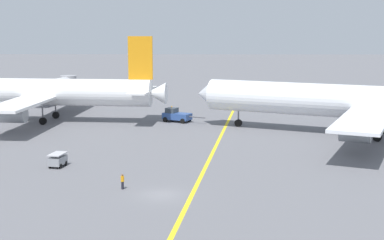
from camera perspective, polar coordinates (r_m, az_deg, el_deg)
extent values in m
plane|color=slate|center=(58.43, -3.14, -7.66)|extent=(600.00, 600.00, 0.00)
cube|color=yellow|center=(67.90, 1.23, -5.19)|extent=(15.62, 119.11, 0.01)
cylinder|color=white|center=(106.39, -16.11, 2.79)|extent=(44.62, 8.41, 4.90)
cone|color=white|center=(100.16, -3.68, 2.75)|extent=(3.90, 4.20, 3.92)
cube|color=white|center=(105.67, -14.98, 2.40)|extent=(9.56, 40.46, 0.44)
cube|color=white|center=(100.54, -5.09, 3.04)|extent=(4.22, 13.21, 0.28)
cube|color=orange|center=(100.11, -5.31, 6.34)|extent=(4.41, 0.71, 7.69)
cylinder|color=#999EA3|center=(116.70, -13.48, 2.22)|extent=(4.39, 2.93, 2.60)
cylinder|color=#999EA3|center=(95.99, -17.83, 0.49)|extent=(4.39, 2.93, 2.60)
cylinder|color=slate|center=(102.54, -15.05, 0.62)|extent=(0.28, 0.28, 2.62)
cylinder|color=black|center=(102.75, -15.02, -0.10)|extent=(1.34, 0.65, 1.30)
cylinder|color=slate|center=(108.86, -13.80, 1.17)|extent=(0.28, 0.28, 2.62)
cylinder|color=black|center=(109.05, -13.77, 0.49)|extent=(1.34, 0.65, 1.30)
cylinder|color=white|center=(92.21, 16.66, 1.79)|extent=(48.25, 24.51, 5.34)
cone|color=white|center=(99.01, 1.40, 2.69)|extent=(4.50, 5.61, 4.91)
cube|color=white|center=(92.03, 18.18, 1.19)|extent=(24.26, 45.77, 0.44)
cylinder|color=#999EA3|center=(105.35, 18.35, 1.20)|extent=(4.88, 4.03, 2.60)
cylinder|color=#999EA3|center=(79.52, 16.38, -1.28)|extent=(4.88, 4.03, 2.60)
cylinder|color=slate|center=(89.03, 18.49, -0.93)|extent=(0.28, 0.28, 2.43)
cylinder|color=black|center=(89.25, 18.45, -1.69)|extent=(1.41, 1.01, 1.30)
cylinder|color=slate|center=(95.71, 18.90, -0.25)|extent=(0.28, 0.28, 2.43)
cylinder|color=black|center=(95.91, 18.86, -0.96)|extent=(1.41, 1.01, 1.30)
cylinder|color=slate|center=(97.31, 4.77, 0.39)|extent=(0.28, 0.28, 2.43)
cylinder|color=black|center=(97.51, 4.76, -0.31)|extent=(1.41, 1.01, 1.30)
cube|color=#2D4C8C|center=(102.24, -1.54, 0.39)|extent=(5.66, 4.50, 1.18)
cube|color=#333D47|center=(102.63, -2.08, 1.01)|extent=(2.53, 2.58, 0.90)
cylinder|color=#4C4C51|center=(100.28, 0.53, 0.29)|extent=(2.95, 1.62, 0.20)
sphere|color=orange|center=(102.54, -2.09, 1.36)|extent=(0.24, 0.24, 0.24)
cylinder|color=black|center=(102.20, -2.77, 0.05)|extent=(0.94, 0.67, 0.90)
cylinder|color=black|center=(104.29, -2.08, 0.25)|extent=(0.94, 0.67, 0.90)
cylinder|color=black|center=(100.40, -0.97, -0.11)|extent=(0.94, 0.67, 0.90)
cylinder|color=black|center=(102.53, -0.30, 0.09)|extent=(0.94, 0.67, 0.90)
cube|color=gray|center=(71.47, -13.59, -4.05)|extent=(1.96, 2.83, 1.00)
cube|color=#B2B2B7|center=(71.28, -13.61, -3.39)|extent=(2.05, 2.97, 0.12)
cylinder|color=black|center=(72.54, -13.82, -4.27)|extent=(0.31, 0.63, 0.60)
cylinder|color=black|center=(71.96, -12.81, -4.34)|extent=(0.31, 0.63, 0.60)
cylinder|color=black|center=(71.23, -14.34, -4.54)|extent=(0.31, 0.63, 0.60)
cylinder|color=black|center=(70.64, -13.32, -4.62)|extent=(0.31, 0.63, 0.60)
cylinder|color=black|center=(60.64, -7.12, -6.66)|extent=(0.28, 0.28, 0.86)
cylinder|color=orange|center=(60.44, -7.14, -5.99)|extent=(0.36, 0.36, 0.61)
sphere|color=brown|center=(60.33, -7.15, -5.60)|extent=(0.23, 0.23, 0.23)
cylinder|color=#B7B7BC|center=(129.64, -14.04, 3.37)|extent=(6.36, 16.35, 3.20)
cylinder|color=#99999E|center=(136.81, -12.53, 3.73)|extent=(3.84, 3.84, 3.52)
cylinder|color=#595960|center=(136.12, -12.68, 2.85)|extent=(0.70, 0.70, 3.99)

